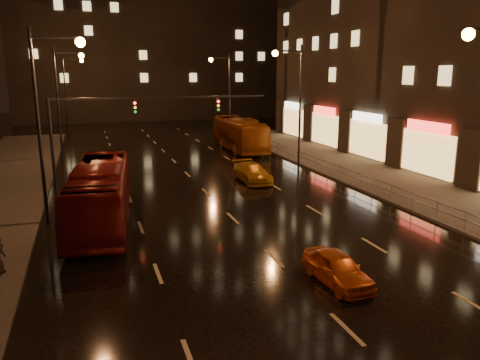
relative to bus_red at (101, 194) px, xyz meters
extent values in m
plane|color=black|center=(6.84, 8.53, -1.59)|extent=(140.00, 140.00, 0.00)
cube|color=#38332D|center=(20.34, 3.53, -1.52)|extent=(7.00, 70.00, 0.15)
cube|color=black|center=(10.84, 60.53, 16.41)|extent=(44.00, 16.00, 36.00)
cylinder|color=black|center=(-2.76, 8.53, 1.51)|extent=(0.22, 0.22, 6.20)
cube|color=black|center=(4.84, 8.53, 4.51)|extent=(15.20, 0.14, 0.14)
cube|color=black|center=(2.84, 8.53, 3.86)|extent=(0.32, 0.18, 0.95)
cube|color=black|center=(8.84, 8.53, 3.86)|extent=(0.32, 0.18, 0.95)
sphere|color=#FF1E19|center=(2.84, 8.41, 4.16)|extent=(0.18, 0.18, 0.18)
sphere|color=orange|center=(14.14, -9.47, 7.71)|extent=(0.50, 0.50, 0.50)
cylinder|color=#99999E|center=(17.04, 32.53, -0.94)|extent=(0.04, 0.04, 1.00)
cube|color=#99999E|center=(17.04, 6.53, -0.49)|extent=(0.05, 56.00, 0.05)
cube|color=#99999E|center=(17.04, 6.53, -0.89)|extent=(0.05, 56.00, 0.05)
imported|color=#650F0E|center=(0.00, 0.00, 0.00)|extent=(3.93, 11.66, 3.18)
imported|color=#92450E|center=(14.44, 20.58, 0.05)|extent=(3.18, 11.89, 3.29)
imported|color=orange|center=(8.19, -10.47, -0.99)|extent=(1.58, 3.59, 1.20)
imported|color=#BA7911|center=(10.84, 6.56, -0.93)|extent=(1.97, 4.64, 1.33)
camera|label=1|loc=(-0.45, -24.96, 6.24)|focal=35.00mm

